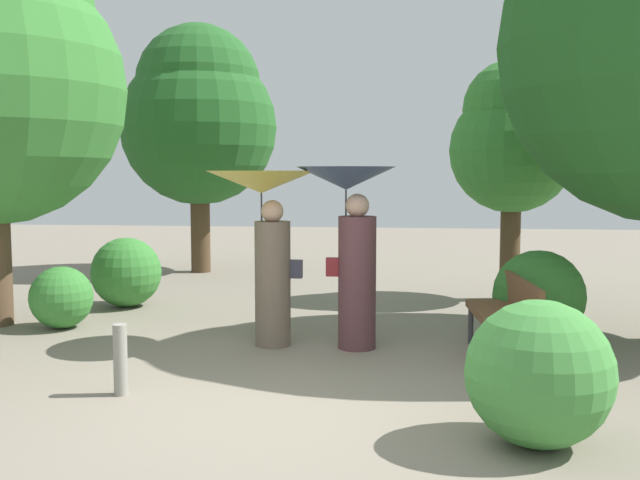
{
  "coord_description": "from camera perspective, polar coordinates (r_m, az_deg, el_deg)",
  "views": [
    {
      "loc": [
        0.99,
        -5.67,
        1.91
      ],
      "look_at": [
        0.0,
        2.68,
        1.14
      ],
      "focal_mm": 40.88,
      "sensor_mm": 36.0,
      "label": 1
    }
  ],
  "objects": [
    {
      "name": "tree_mid_right",
      "position": [
        11.29,
        14.84,
        7.7
      ],
      "size": [
        1.86,
        1.86,
        3.59
      ],
      "color": "#4C3823",
      "rests_on": "ground"
    },
    {
      "name": "person_right",
      "position": [
        7.87,
        2.46,
        1.05
      ],
      "size": [
        1.07,
        1.07,
        1.98
      ],
      "rotation": [
        0.0,
        0.0,
        1.68
      ],
      "color": "#563338",
      "rests_on": "ground"
    },
    {
      "name": "park_bench",
      "position": [
        7.71,
        14.42,
        -5.35
      ],
      "size": [
        0.6,
        1.53,
        0.83
      ],
      "rotation": [
        0.0,
        0.0,
        -1.5
      ],
      "color": "#38383D",
      "rests_on": "ground"
    },
    {
      "name": "bush_path_left",
      "position": [
        5.37,
        16.78,
        -9.98
      ],
      "size": [
        1.03,
        1.03,
        1.03
      ],
      "primitive_type": "sphere",
      "color": "#428C3D",
      "rests_on": "ground"
    },
    {
      "name": "ground_plane",
      "position": [
        6.06,
        -3.06,
        -13.1
      ],
      "size": [
        40.0,
        40.0,
        0.0
      ],
      "primitive_type": "plane",
      "color": "gray"
    },
    {
      "name": "bush_far_side",
      "position": [
        8.66,
        16.75,
        -4.2
      ],
      "size": [
        1.04,
        1.04,
        1.04
      ],
      "primitive_type": "sphere",
      "color": "#2D6B28",
      "rests_on": "ground"
    },
    {
      "name": "person_left",
      "position": [
        8.0,
        -4.25,
        1.52
      ],
      "size": [
        1.21,
        1.21,
        1.93
      ],
      "rotation": [
        0.0,
        0.0,
        1.68
      ],
      "color": "#6B5B4C",
      "rests_on": "ground"
    },
    {
      "name": "bush_behind_bench",
      "position": [
        10.77,
        -14.93,
        -2.46
      ],
      "size": [
        1.0,
        1.0,
        1.0
      ],
      "primitive_type": "sphere",
      "color": "#387F33",
      "rests_on": "ground"
    },
    {
      "name": "bush_path_right",
      "position": [
        9.53,
        -19.59,
        -4.26
      ],
      "size": [
        0.77,
        0.77,
        0.77
      ],
      "primitive_type": "sphere",
      "color": "#387F33",
      "rests_on": "ground"
    },
    {
      "name": "tree_mid_left",
      "position": [
        14.26,
        -9.47,
        9.68
      ],
      "size": [
        2.98,
        2.98,
        4.73
      ],
      "color": "#4C3823",
      "rests_on": "ground"
    },
    {
      "name": "path_marker_post",
      "position": [
        6.57,
        -15.36,
        -9.02
      ],
      "size": [
        0.12,
        0.12,
        0.62
      ],
      "primitive_type": "cylinder",
      "color": "gray",
      "rests_on": "ground"
    }
  ]
}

